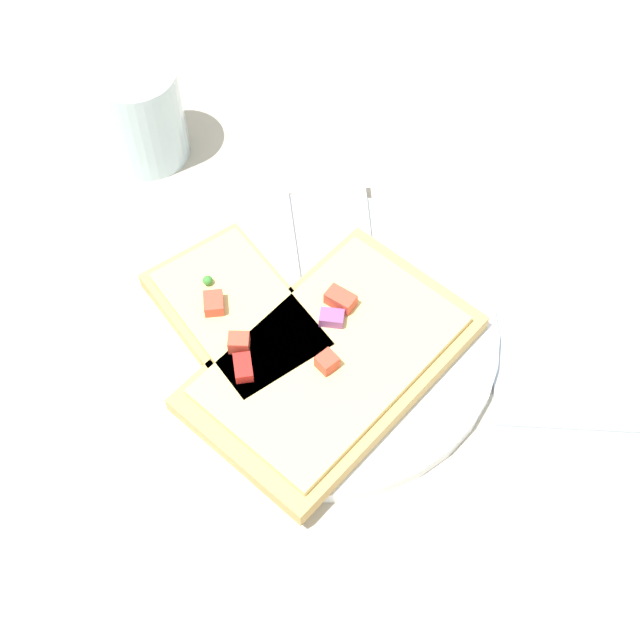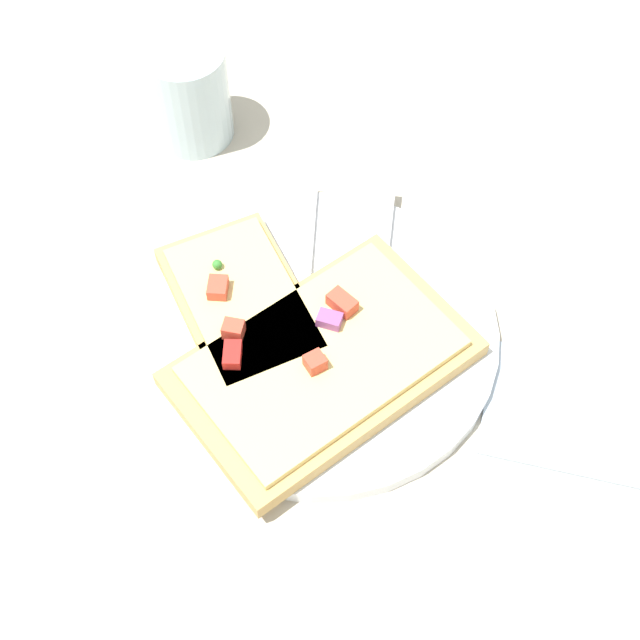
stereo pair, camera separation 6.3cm
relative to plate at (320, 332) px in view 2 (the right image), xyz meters
name	(u,v)px [view 2 (the right image)]	position (x,y,z in m)	size (l,w,h in m)	color
ground_plane	(320,336)	(0.00, 0.00, -0.01)	(4.00, 4.00, 0.00)	#BCB29E
plate	(320,332)	(0.00, 0.00, 0.00)	(0.26, 0.26, 0.01)	white
fork	(301,295)	(-0.02, 0.02, 0.01)	(0.05, 0.20, 0.01)	silver
knife	(376,269)	(0.03, 0.06, 0.01)	(0.04, 0.20, 0.01)	silver
pizza_slice_main	(323,361)	(0.01, -0.03, 0.02)	(0.22, 0.23, 0.03)	tan
pizza_slice_corner	(242,307)	(-0.06, 0.00, 0.02)	(0.16, 0.16, 0.03)	tan
crumb_scatter	(368,298)	(0.03, 0.03, 0.01)	(0.07, 0.06, 0.01)	tan
drinking_glass	(189,94)	(-0.15, 0.17, 0.04)	(0.07, 0.07, 0.09)	silver
napkin	(596,417)	(0.20, -0.02, 0.00)	(0.15, 0.09, 0.01)	silver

